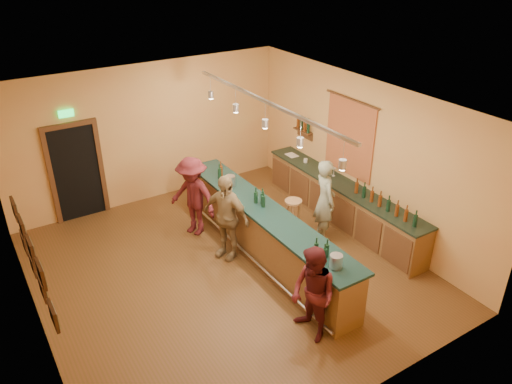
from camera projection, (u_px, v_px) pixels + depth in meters
floor at (226, 270)px, 9.41m from camera, size 7.00×7.00×0.00m
ceiling at (220, 106)px, 7.93m from camera, size 6.50×7.00×0.02m
wall_back at (149, 134)px, 11.29m from camera, size 6.50×0.02×3.20m
wall_front at (363, 309)px, 6.04m from camera, size 6.50×0.02×3.20m
wall_left at (24, 252)px, 7.13m from camera, size 0.02×7.00×3.20m
wall_right at (362, 155)px, 10.20m from camera, size 0.02×7.00×3.20m
doorway at (76, 170)px, 10.69m from camera, size 1.15×0.09×2.48m
tapestry at (350, 138)px, 10.38m from camera, size 0.03×1.40×1.60m
bottle_shelf at (303, 126)px, 11.56m from camera, size 0.17×0.55×0.54m
picture_grid at (33, 256)px, 6.43m from camera, size 0.06×2.20×0.70m
back_counter at (342, 203)px, 10.72m from camera, size 0.60×4.55×1.27m
tasting_bar at (264, 230)px, 9.53m from camera, size 0.74×5.10×1.38m
pendant_track at (265, 110)px, 8.43m from camera, size 0.11×4.60×0.50m
bartender at (325, 200)px, 10.02m from camera, size 0.57×0.72×1.74m
customer_a at (313, 295)px, 7.54m from camera, size 0.62×0.78×1.59m
customer_b at (226, 217)px, 9.44m from camera, size 0.81×1.10×1.74m
customer_c at (193, 196)px, 10.20m from camera, size 1.04×1.27×1.71m
bar_stool at (293, 206)px, 10.35m from camera, size 0.36×0.36×0.74m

